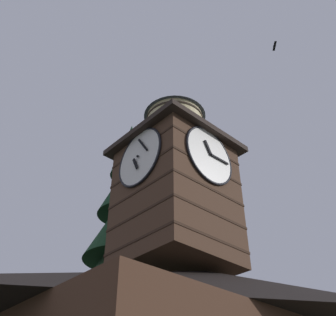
% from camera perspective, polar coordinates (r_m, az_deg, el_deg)
% --- Properties ---
extents(clock_tower, '(4.54, 4.54, 8.76)m').
position_cam_1_polar(clock_tower, '(17.11, 1.05, -3.61)').
color(clock_tower, '#4C3323').
rests_on(clock_tower, building_main).
extents(pine_tree_behind, '(6.90, 6.90, 17.82)m').
position_cam_1_polar(pine_tree_behind, '(20.28, -6.72, -19.67)').
color(pine_tree_behind, '#473323').
rests_on(pine_tree_behind, ground_plane).
extents(flying_bird_high, '(0.59, 0.59, 0.11)m').
position_cam_1_polar(flying_bird_high, '(26.14, 14.61, 14.85)').
color(flying_bird_high, black).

